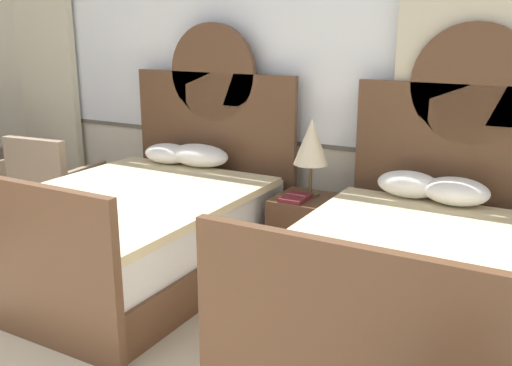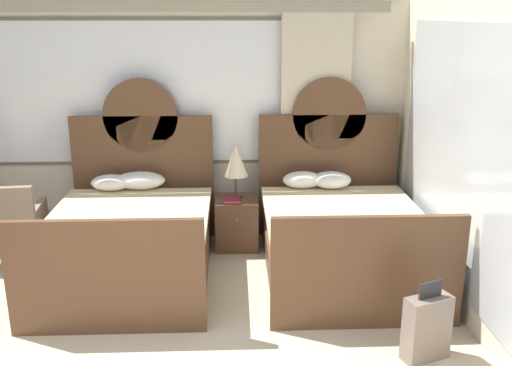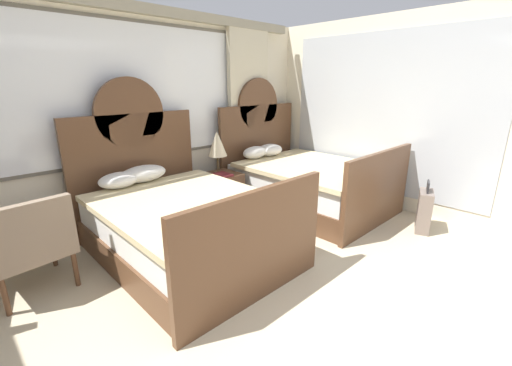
{
  "view_description": "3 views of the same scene",
  "coord_description": "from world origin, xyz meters",
  "px_view_note": "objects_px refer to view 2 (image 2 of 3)",
  "views": [
    {
      "loc": [
        2.84,
        -0.62,
        1.83
      ],
      "look_at": [
        1.3,
        2.14,
        0.96
      ],
      "focal_mm": 39.97,
      "sensor_mm": 36.0,
      "label": 1
    },
    {
      "loc": [
        1.12,
        -2.81,
        2.55
      ],
      "look_at": [
        1.33,
        2.5,
        0.96
      ],
      "focal_mm": 39.87,
      "sensor_mm": 36.0,
      "label": 2
    },
    {
      "loc": [
        -1.63,
        -0.35,
        1.81
      ],
      "look_at": [
        0.81,
        2.17,
        0.73
      ],
      "focal_mm": 23.22,
      "sensor_mm": 36.0,
      "label": 3
    }
  ],
  "objects_px": {
    "bed_near_window": "(131,238)",
    "suitcase_on_floor": "(427,328)",
    "armchair_by_window_left": "(9,219)",
    "nightstand_between_beds": "(237,222)",
    "bed_near_mirror": "(342,235)",
    "table_lamp_on_nightstand": "(236,161)",
    "book_on_nightstand": "(232,200)"
  },
  "relations": [
    {
      "from": "bed_near_window",
      "to": "suitcase_on_floor",
      "type": "height_order",
      "value": "bed_near_window"
    },
    {
      "from": "armchair_by_window_left",
      "to": "suitcase_on_floor",
      "type": "xyz_separation_m",
      "value": [
        3.82,
        -1.92,
        -0.22
      ]
    },
    {
      "from": "bed_near_window",
      "to": "nightstand_between_beds",
      "type": "bearing_deg",
      "value": 32.24
    },
    {
      "from": "bed_near_window",
      "to": "suitcase_on_floor",
      "type": "bearing_deg",
      "value": -32.43
    },
    {
      "from": "bed_near_mirror",
      "to": "table_lamp_on_nightstand",
      "type": "relative_size",
      "value": 3.67
    },
    {
      "from": "nightstand_between_beds",
      "to": "table_lamp_on_nightstand",
      "type": "relative_size",
      "value": 0.95
    },
    {
      "from": "book_on_nightstand",
      "to": "suitcase_on_floor",
      "type": "height_order",
      "value": "suitcase_on_floor"
    },
    {
      "from": "bed_near_mirror",
      "to": "nightstand_between_beds",
      "type": "distance_m",
      "value": 1.26
    },
    {
      "from": "suitcase_on_floor",
      "to": "nightstand_between_beds",
      "type": "bearing_deg",
      "value": 122.26
    },
    {
      "from": "book_on_nightstand",
      "to": "table_lamp_on_nightstand",
      "type": "bearing_deg",
      "value": 73.93
    },
    {
      "from": "bed_near_window",
      "to": "armchair_by_window_left",
      "type": "distance_m",
      "value": 1.37
    },
    {
      "from": "bed_near_mirror",
      "to": "book_on_nightstand",
      "type": "bearing_deg",
      "value": 152.3
    },
    {
      "from": "bed_near_mirror",
      "to": "book_on_nightstand",
      "type": "distance_m",
      "value": 1.27
    },
    {
      "from": "armchair_by_window_left",
      "to": "suitcase_on_floor",
      "type": "relative_size",
      "value": 1.38
    },
    {
      "from": "bed_near_window",
      "to": "table_lamp_on_nightstand",
      "type": "xyz_separation_m",
      "value": [
        1.07,
        0.74,
        0.6
      ]
    },
    {
      "from": "table_lamp_on_nightstand",
      "to": "book_on_nightstand",
      "type": "relative_size",
      "value": 2.31
    },
    {
      "from": "bed_near_window",
      "to": "armchair_by_window_left",
      "type": "xyz_separation_m",
      "value": [
        -1.32,
        0.34,
        0.1
      ]
    },
    {
      "from": "bed_near_mirror",
      "to": "table_lamp_on_nightstand",
      "type": "xyz_separation_m",
      "value": [
        -1.07,
        0.74,
        0.6
      ]
    },
    {
      "from": "bed_near_window",
      "to": "nightstand_between_beds",
      "type": "relative_size",
      "value": 3.88
    },
    {
      "from": "bed_near_window",
      "to": "suitcase_on_floor",
      "type": "distance_m",
      "value": 2.96
    },
    {
      "from": "table_lamp_on_nightstand",
      "to": "bed_near_mirror",
      "type": "bearing_deg",
      "value": -34.84
    },
    {
      "from": "table_lamp_on_nightstand",
      "to": "suitcase_on_floor",
      "type": "distance_m",
      "value": 2.82
    },
    {
      "from": "nightstand_between_beds",
      "to": "suitcase_on_floor",
      "type": "bearing_deg",
      "value": -57.74
    },
    {
      "from": "table_lamp_on_nightstand",
      "to": "book_on_nightstand",
      "type": "xyz_separation_m",
      "value": [
        -0.05,
        -0.16,
        -0.4
      ]
    },
    {
      "from": "bed_near_window",
      "to": "book_on_nightstand",
      "type": "relative_size",
      "value": 8.48
    },
    {
      "from": "bed_near_window",
      "to": "nightstand_between_beds",
      "type": "height_order",
      "value": "bed_near_window"
    },
    {
      "from": "nightstand_between_beds",
      "to": "suitcase_on_floor",
      "type": "xyz_separation_m",
      "value": [
        1.43,
        -2.26,
        -0.02
      ]
    },
    {
      "from": "bed_near_window",
      "to": "table_lamp_on_nightstand",
      "type": "bearing_deg",
      "value": 34.67
    },
    {
      "from": "nightstand_between_beds",
      "to": "armchair_by_window_left",
      "type": "relative_size",
      "value": 0.64
    },
    {
      "from": "book_on_nightstand",
      "to": "armchair_by_window_left",
      "type": "bearing_deg",
      "value": -174.07
    },
    {
      "from": "book_on_nightstand",
      "to": "suitcase_on_floor",
      "type": "xyz_separation_m",
      "value": [
        1.47,
        -2.17,
        -0.32
      ]
    },
    {
      "from": "armchair_by_window_left",
      "to": "suitcase_on_floor",
      "type": "distance_m",
      "value": 4.28
    }
  ]
}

